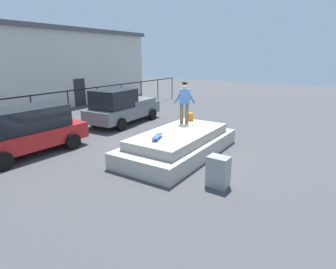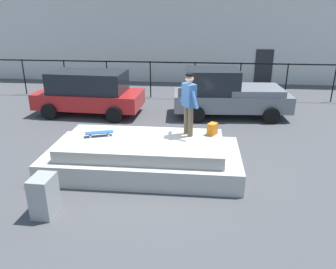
{
  "view_description": "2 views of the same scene",
  "coord_description": "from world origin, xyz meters",
  "views": [
    {
      "loc": [
        -8.86,
        -5.45,
        3.67
      ],
      "look_at": [
        -0.11,
        0.23,
        0.7
      ],
      "focal_mm": 29.84,
      "sensor_mm": 36.0,
      "label": 1
    },
    {
      "loc": [
        1.39,
        -8.57,
        4.25
      ],
      "look_at": [
        0.46,
        0.81,
        0.65
      ],
      "focal_mm": 35.69,
      "sensor_mm": 36.0,
      "label": 2
    }
  ],
  "objects": [
    {
      "name": "concrete_ledge",
      "position": [
        -0.12,
        -0.28,
        0.41
      ],
      "size": [
        5.27,
        2.53,
        0.9
      ],
      "color": "#ADA89E",
      "rests_on": "ground_plane"
    },
    {
      "name": "fence_row",
      "position": [
        0.0,
        7.66,
        1.26
      ],
      "size": [
        24.06,
        0.06,
        1.79
      ],
      "color": "black",
      "rests_on": "ground_plane"
    },
    {
      "name": "utility_box",
      "position": [
        -1.88,
        -2.64,
        0.46
      ],
      "size": [
        0.46,
        0.62,
        0.91
      ],
      "primitive_type": "cube",
      "rotation": [
        0.0,
        0.0,
        -0.04
      ],
      "color": "gray",
      "rests_on": "ground_plane"
    },
    {
      "name": "car_grey_pickup_mid",
      "position": [
        2.48,
        4.95,
        0.95
      ],
      "size": [
        4.76,
        2.31,
        1.94
      ],
      "color": "slate",
      "rests_on": "ground_plane"
    },
    {
      "name": "backpack",
      "position": [
        1.76,
        0.29,
        1.06
      ],
      "size": [
        0.32,
        0.34,
        0.33
      ],
      "primitive_type": "cube",
      "rotation": [
        0.0,
        0.0,
        4.16
      ],
      "color": "orange",
      "rests_on": "concrete_ledge"
    },
    {
      "name": "car_red_hatchback_near",
      "position": [
        -3.24,
        4.67,
        0.95
      ],
      "size": [
        4.45,
        2.33,
        1.8
      ],
      "color": "#B21E1E",
      "rests_on": "ground_plane"
    },
    {
      "name": "skateboard",
      "position": [
        -1.36,
        -0.15,
        1.0
      ],
      "size": [
        0.79,
        0.44,
        0.12
      ],
      "color": "#264C8C",
      "rests_on": "concrete_ledge"
    },
    {
      "name": "ground_plane",
      "position": [
        0.0,
        0.0,
        0.0
      ],
      "size": [
        60.0,
        60.0,
        0.0
      ],
      "primitive_type": "plane",
      "color": "#424244"
    },
    {
      "name": "skateboarder",
      "position": [
        1.09,
        0.2,
        1.88
      ],
      "size": [
        0.57,
        0.81,
        1.71
      ],
      "color": "brown",
      "rests_on": "concrete_ledge"
    }
  ]
}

